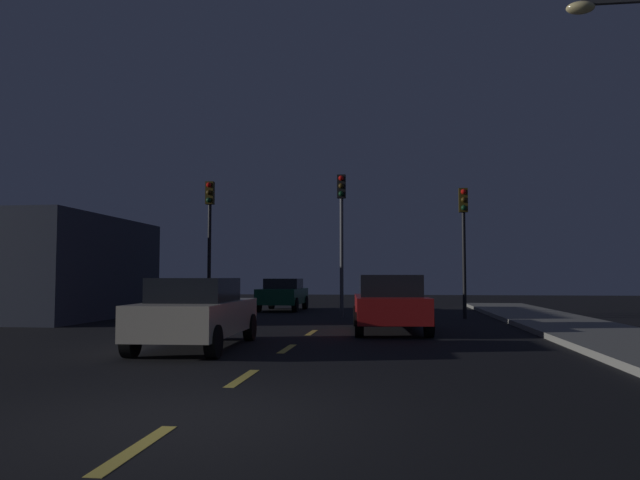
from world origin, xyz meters
name	(u,v)px	position (x,y,z in m)	size (l,w,h in m)	color
ground_plane	(292,346)	(0.00, 7.00, 0.00)	(80.00, 80.00, 0.00)	black
lane_stripe_nearest	(136,448)	(0.00, -1.20, 0.00)	(0.16, 1.60, 0.01)	#EACC4C
lane_stripe_second	(243,378)	(0.00, 2.60, 0.00)	(0.16, 1.60, 0.01)	#EACC4C
lane_stripe_third	(287,349)	(0.00, 6.40, 0.00)	(0.16, 1.60, 0.01)	#EACC4C
lane_stripe_fourth	(312,333)	(0.00, 10.20, 0.00)	(0.16, 1.60, 0.01)	#EACC4C
traffic_signal_left	(209,222)	(-4.93, 16.47, 3.69)	(0.32, 0.38, 5.31)	black
traffic_signal_center	(341,218)	(0.29, 16.47, 3.79)	(0.32, 0.38, 5.47)	#4C4C51
traffic_signal_right	(464,227)	(4.86, 16.47, 3.41)	(0.32, 0.38, 4.86)	black
car_stopped_ahead	(389,303)	(2.14, 10.82, 0.80)	(2.31, 4.65, 1.60)	#B21919
car_adjacent_lane	(197,312)	(-1.95, 6.23, 0.77)	(1.97, 4.51, 1.51)	beige
car_oncoming_far	(283,294)	(-2.86, 21.15, 0.76)	(1.91, 3.88, 1.47)	#0F4C2D
storefront_left	(65,268)	(-10.05, 14.96, 1.88)	(4.11, 8.18, 3.77)	#333847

